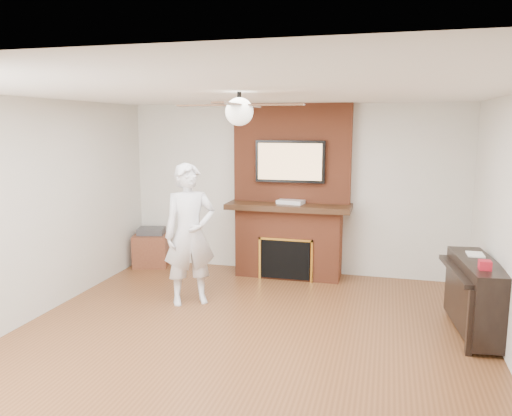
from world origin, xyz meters
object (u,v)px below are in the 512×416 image
(side_table, at_px, (152,248))
(piano, at_px, (476,295))
(fireplace, at_px, (290,208))
(person, at_px, (190,234))

(side_table, distance_m, piano, 4.76)
(side_table, bearing_deg, fireplace, -13.02)
(fireplace, bearing_deg, side_table, -178.25)
(fireplace, xyz_separation_m, side_table, (-2.20, -0.07, -0.72))
(person, distance_m, side_table, 1.98)
(person, height_order, piano, person)
(fireplace, relative_size, piano, 1.99)
(fireplace, distance_m, person, 1.77)
(person, height_order, side_table, person)
(person, relative_size, side_table, 2.75)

